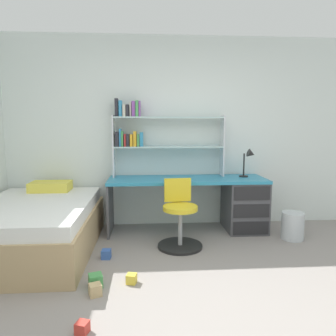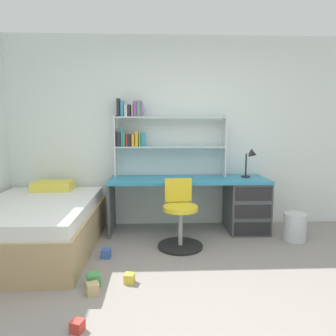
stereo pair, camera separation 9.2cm
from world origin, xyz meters
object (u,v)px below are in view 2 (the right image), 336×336
desk (230,201)px  bookshelf_hutch (152,132)px  desk_lamp (252,159)px  toy_block_blue_4 (106,253)px  toy_block_yellow_0 (129,278)px  toy_block_green_2 (94,280)px  swivel_chair (180,221)px  waste_bin (295,227)px  bed_platform (36,226)px  toy_block_natural_1 (93,289)px  toy_block_red_3 (77,326)px

desk → bookshelf_hutch: 1.40m
desk_lamp → toy_block_blue_4: 2.21m
desk_lamp → toy_block_yellow_0: desk_lamp is taller
toy_block_green_2 → toy_block_blue_4: size_ratio=1.18×
desk → toy_block_green_2: desk is taller
swivel_chair → waste_bin: size_ratio=2.31×
toy_block_blue_4 → bed_platform: bearing=162.8°
bookshelf_hutch → desk_lamp: 1.37m
desk → toy_block_yellow_0: 1.89m
desk → toy_block_blue_4: (-1.52, -0.83, -0.36)m
toy_block_blue_4 → toy_block_natural_1: bearing=-89.8°
bookshelf_hutch → bed_platform: (-1.31, -0.77, -1.04)m
bookshelf_hutch → toy_block_blue_4: bookshelf_hutch is taller
swivel_chair → toy_block_blue_4: 0.90m
bookshelf_hutch → desk_lamp: (1.32, -0.16, -0.36)m
desk → swivel_chair: bearing=-142.7°
bookshelf_hutch → toy_block_red_3: bookshelf_hutch is taller
bookshelf_hutch → toy_block_yellow_0: bearing=-97.2°
swivel_chair → toy_block_yellow_0: (-0.52, -0.84, -0.27)m
desk → toy_block_green_2: size_ratio=18.34×
desk_lamp → toy_block_blue_4: size_ratio=4.01×
bed_platform → toy_block_red_3: bearing=-61.2°
swivel_chair → bed_platform: 1.63m
bed_platform → toy_block_natural_1: bearing=-50.4°
toy_block_yellow_0 → toy_block_green_2: toy_block_green_2 is taller
waste_bin → toy_block_yellow_0: waste_bin is taller
desk_lamp → toy_block_blue_4: (-1.81, -0.87, -0.92)m
swivel_chair → toy_block_green_2: swivel_chair is taller
desk_lamp → swivel_chair: 1.33m
bookshelf_hutch → desk_lamp: size_ratio=3.91×
swivel_chair → toy_block_yellow_0: 1.03m
toy_block_yellow_0 → toy_block_green_2: 0.31m
bookshelf_hutch → bed_platform: bearing=-149.4°
bed_platform → waste_bin: bed_platform is taller
swivel_chair → toy_block_yellow_0: bearing=-121.8°
desk_lamp → waste_bin: 1.01m
toy_block_green_2 → toy_block_blue_4: 0.59m
toy_block_natural_1 → toy_block_green_2: (-0.02, 0.14, 0.01)m
desk_lamp → toy_block_green_2: desk_lamp is taller
desk_lamp → swivel_chair: size_ratio=0.49×
bed_platform → toy_block_green_2: size_ratio=16.02×
desk_lamp → toy_block_green_2: (-1.83, -1.46, -0.91)m
bookshelf_hutch → toy_block_red_3: (-0.50, -2.24, -1.28)m
toy_block_natural_1 → toy_block_blue_4: (-0.00, 0.74, -0.00)m
desk → bookshelf_hutch: size_ratio=1.38×
desk → swivel_chair: swivel_chair is taller
toy_block_yellow_0 → toy_block_natural_1: (-0.29, -0.18, 0.01)m
desk_lamp → toy_block_blue_4: desk_lamp is taller
bookshelf_hutch → toy_block_natural_1: bearing=-105.5°
toy_block_red_3 → toy_block_green_2: bearing=90.8°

